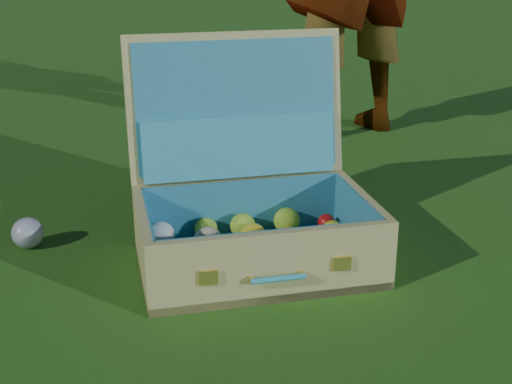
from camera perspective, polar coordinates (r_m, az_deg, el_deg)
name	(u,v)px	position (r m, az deg, el deg)	size (l,w,h in m)	color
ground	(321,252)	(1.69, 5.19, -4.81)	(60.00, 60.00, 0.00)	#215114
stray_ball	(28,233)	(1.78, -17.81, -3.14)	(0.07, 0.07, 0.07)	teal
suitcase	(249,198)	(1.62, -0.59, -0.52)	(0.60, 0.54, 0.49)	tan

